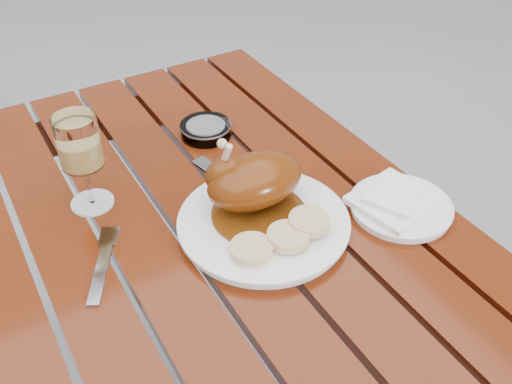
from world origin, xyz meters
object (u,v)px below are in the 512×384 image
wine_glass (83,163)px  side_plate (401,207)px  table (218,355)px  ashtray (206,130)px  dinner_plate (264,224)px

wine_glass → side_plate: 0.57m
table → wine_glass: wine_glass is taller
table → side_plate: bearing=-23.6°
table → ashtray: (0.12, 0.26, 0.39)m
dinner_plate → side_plate: bearing=-19.7°
wine_glass → side_plate: (0.47, -0.30, -0.08)m
table → dinner_plate: 0.40m
dinner_plate → wine_glass: (-0.24, 0.21, 0.08)m
table → ashtray: 0.49m
side_plate → dinner_plate: bearing=160.3°
table → side_plate: size_ratio=6.53×
wine_glass → ashtray: 0.31m
table → wine_glass: bearing=134.2°
wine_glass → side_plate: bearing=-32.4°
dinner_plate → ashtray: bearing=81.7°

